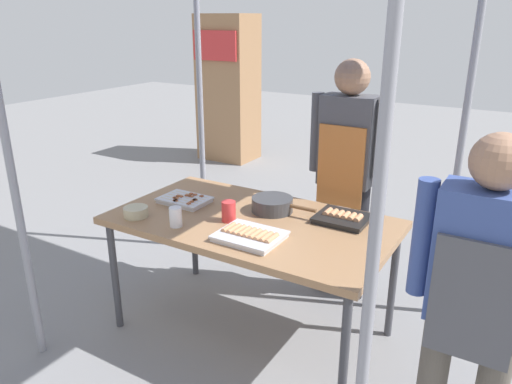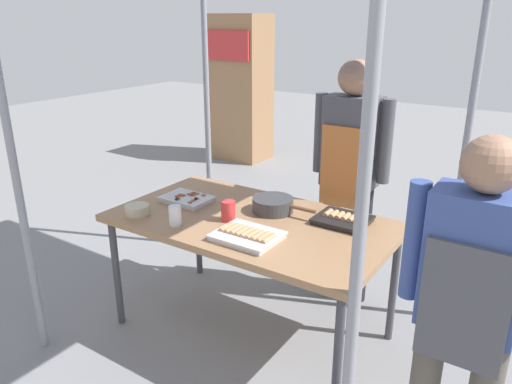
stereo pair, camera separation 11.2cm
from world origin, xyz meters
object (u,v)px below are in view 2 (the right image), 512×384
(tray_grilled_sausages, at_px, (247,235))
(customer_nearby, at_px, (469,298))
(drink_cup_by_wok, at_px, (175,216))
(cooking_wok, at_px, (273,204))
(tray_pork_links, at_px, (343,219))
(tray_meat_skewers, at_px, (187,199))
(neighbor_stall_right, at_px, (241,88))
(drink_cup_near_edge, at_px, (228,211))
(stall_table, at_px, (251,227))
(condiment_bowl, at_px, (137,210))
(vendor_woman, at_px, (350,164))

(tray_grilled_sausages, distance_m, customer_nearby, 1.12)
(drink_cup_by_wok, bearing_deg, cooking_wok, 53.15)
(tray_pork_links, distance_m, drink_cup_by_wok, 0.94)
(tray_meat_skewers, height_order, neighbor_stall_right, neighbor_stall_right)
(tray_pork_links, relative_size, cooking_wok, 0.73)
(tray_grilled_sausages, xyz_separation_m, customer_nearby, (1.11, -0.17, 0.09))
(cooking_wok, height_order, drink_cup_near_edge, drink_cup_near_edge)
(stall_table, xyz_separation_m, cooking_wok, (0.04, 0.17, 0.10))
(neighbor_stall_right, bearing_deg, condiment_bowl, -63.76)
(tray_grilled_sausages, bearing_deg, tray_meat_skewers, 158.70)
(stall_table, bearing_deg, cooking_wok, 75.13)
(stall_table, xyz_separation_m, customer_nearby, (1.24, -0.40, 0.17))
(tray_grilled_sausages, bearing_deg, drink_cup_near_edge, 147.77)
(cooking_wok, xyz_separation_m, drink_cup_by_wok, (-0.35, -0.47, 0.01))
(stall_table, bearing_deg, vendor_woman, 67.21)
(condiment_bowl, xyz_separation_m, neighbor_stall_right, (-1.74, 3.53, 0.17))
(tray_pork_links, bearing_deg, drink_cup_near_edge, -149.43)
(drink_cup_near_edge, distance_m, neighbor_stall_right, 4.00)
(stall_table, distance_m, cooking_wok, 0.20)
(drink_cup_near_edge, height_order, customer_nearby, customer_nearby)
(stall_table, distance_m, vendor_woman, 0.80)
(vendor_woman, bearing_deg, tray_pork_links, 109.84)
(drink_cup_near_edge, height_order, vendor_woman, vendor_woman)
(tray_grilled_sausages, distance_m, neighbor_stall_right, 4.25)
(cooking_wok, bearing_deg, stall_table, -104.87)
(neighbor_stall_right, bearing_deg, tray_meat_skewers, -60.15)
(tray_pork_links, bearing_deg, neighbor_stall_right, 133.13)
(cooking_wok, bearing_deg, vendor_woman, 64.86)
(tray_pork_links, bearing_deg, tray_grilled_sausages, -124.61)
(tray_pork_links, xyz_separation_m, drink_cup_by_wok, (-0.76, -0.54, 0.04))
(vendor_woman, relative_size, neighbor_stall_right, 0.85)
(drink_cup_near_edge, bearing_deg, customer_nearby, -13.16)
(condiment_bowl, xyz_separation_m, drink_cup_near_edge, (0.50, 0.22, 0.03))
(stall_table, xyz_separation_m, drink_cup_by_wok, (-0.31, -0.30, 0.11))
(condiment_bowl, height_order, customer_nearby, customer_nearby)
(tray_pork_links, bearing_deg, tray_meat_skewers, -166.55)
(tray_meat_skewers, relative_size, customer_nearby, 0.21)
(condiment_bowl, bearing_deg, drink_cup_near_edge, 23.95)
(stall_table, bearing_deg, tray_grilled_sausages, -60.39)
(condiment_bowl, distance_m, drink_cup_by_wok, 0.29)
(condiment_bowl, relative_size, drink_cup_near_edge, 1.20)
(stall_table, xyz_separation_m, tray_pork_links, (0.46, 0.24, 0.07))
(drink_cup_near_edge, bearing_deg, cooking_wok, 61.10)
(stall_table, distance_m, drink_cup_near_edge, 0.17)
(condiment_bowl, bearing_deg, stall_table, 27.49)
(condiment_bowl, height_order, neighbor_stall_right, neighbor_stall_right)
(stall_table, relative_size, vendor_woman, 1.00)
(tray_grilled_sausages, xyz_separation_m, drink_cup_by_wok, (-0.44, -0.07, 0.03))
(vendor_woman, xyz_separation_m, neighbor_stall_right, (-2.63, 2.53, -0.01))
(tray_grilled_sausages, relative_size, tray_meat_skewers, 1.10)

